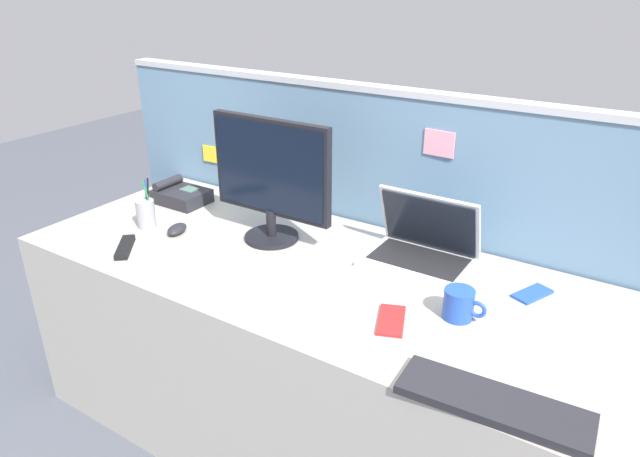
{
  "coord_description": "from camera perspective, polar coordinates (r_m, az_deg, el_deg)",
  "views": [
    {
      "loc": [
        0.94,
        -1.41,
        1.66
      ],
      "look_at": [
        0.0,
        0.05,
        0.87
      ],
      "focal_mm": 31.96,
      "sensor_mm": 36.0,
      "label": 1
    }
  ],
  "objects": [
    {
      "name": "desk",
      "position": [
        2.12,
        -0.75,
        -12.73
      ],
      "size": [
        2.09,
        0.82,
        0.75
      ],
      "primitive_type": "cube",
      "color": "#ADA89E",
      "rests_on": "ground_plane"
    },
    {
      "name": "laptop",
      "position": [
        1.95,
        10.21,
        -1.69
      ],
      "size": [
        0.35,
        0.25,
        0.24
      ],
      "color": "silver",
      "rests_on": "desk"
    },
    {
      "name": "desk_phone",
      "position": [
        2.5,
        -13.77,
        3.28
      ],
      "size": [
        0.22,
        0.16,
        0.09
      ],
      "color": "#232328",
      "rests_on": "desk"
    },
    {
      "name": "desktop_monitor",
      "position": [
        2.03,
        -4.96,
        5.34
      ],
      "size": [
        0.48,
        0.2,
        0.45
      ],
      "color": "black",
      "rests_on": "desk"
    },
    {
      "name": "cubicle_divider",
      "position": [
        2.32,
        5.36,
        -1.67
      ],
      "size": [
        2.5,
        0.07,
        1.28
      ],
      "color": "#6084A3",
      "rests_on": "ground_plane"
    },
    {
      "name": "tv_remote",
      "position": [
        2.14,
        -18.94,
        -1.78
      ],
      "size": [
        0.14,
        0.16,
        0.02
      ],
      "primitive_type": "cube",
      "rotation": [
        0.0,
        0.0,
        0.7
      ],
      "color": "black",
      "rests_on": "desk"
    },
    {
      "name": "ground_plane",
      "position": [
        2.37,
        -0.69,
        -19.98
      ],
      "size": [
        10.0,
        10.0,
        0.0
      ],
      "primitive_type": "plane",
      "color": "#4C515B"
    },
    {
      "name": "cell_phone_red_case",
      "position": [
        1.65,
        7.13,
        -9.1
      ],
      "size": [
        0.12,
        0.17,
        0.01
      ],
      "primitive_type": "cube",
      "rotation": [
        0.0,
        0.0,
        0.37
      ],
      "color": "#B22323",
      "rests_on": "desk"
    },
    {
      "name": "cell_phone_blue_case",
      "position": [
        1.87,
        20.49,
        -6.14
      ],
      "size": [
        0.11,
        0.14,
        0.01
      ],
      "primitive_type": "cube",
      "rotation": [
        0.0,
        0.0,
        -0.41
      ],
      "color": "blue",
      "rests_on": "desk"
    },
    {
      "name": "pen_cup",
      "position": [
        2.29,
        -17.03,
        1.49
      ],
      "size": [
        0.07,
        0.07,
        0.19
      ],
      "color": "#99999E",
      "rests_on": "desk"
    },
    {
      "name": "coffee_mug",
      "position": [
        1.68,
        13.78,
        -7.36
      ],
      "size": [
        0.12,
        0.09,
        0.09
      ],
      "color": "blue",
      "rests_on": "desk"
    },
    {
      "name": "computer_mouse_right_hand",
      "position": [
        2.22,
        -14.13,
        -0.06
      ],
      "size": [
        0.09,
        0.11,
        0.03
      ],
      "primitive_type": "ellipsoid",
      "rotation": [
        0.0,
        0.0,
        0.28
      ],
      "color": "#232328",
      "rests_on": "desk"
    },
    {
      "name": "keyboard_main",
      "position": [
        1.41,
        16.93,
        -16.38
      ],
      "size": [
        0.44,
        0.16,
        0.02
      ],
      "primitive_type": "cube",
      "rotation": [
        0.0,
        0.0,
        0.06
      ],
      "color": "#232328",
      "rests_on": "desk"
    }
  ]
}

